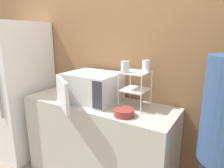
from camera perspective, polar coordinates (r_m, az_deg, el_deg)
The scene contains 8 objects.
wall_back at distance 2.24m, azimuth 0.48°, elevation 6.72°, with size 8.00×0.06×2.60m.
counter at distance 2.26m, azimuth -4.05°, elevation -16.10°, with size 1.62×0.57×0.91m.
microwave at distance 2.06m, azimuth -5.85°, elevation -0.92°, with size 0.54×0.68×0.29m.
dish_rack at distance 1.87m, azimuth 6.71°, elevation 0.61°, with size 0.24×0.25×0.34m.
glass_front_left at distance 1.80m, azimuth 3.77°, elevation 4.95°, with size 0.08×0.08×0.10m.
glass_back_right at distance 1.88m, azimuth 9.78°, elevation 5.20°, with size 0.08×0.08×0.10m.
bowl at distance 1.72m, azimuth 3.47°, elevation -8.16°, with size 0.18×0.18×0.06m.
refrigerator at distance 2.93m, azimuth -25.21°, elevation -1.52°, with size 0.68×0.72×1.73m.
Camera 1 is at (1.15, -1.28, 1.60)m, focal length 32.00 mm.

